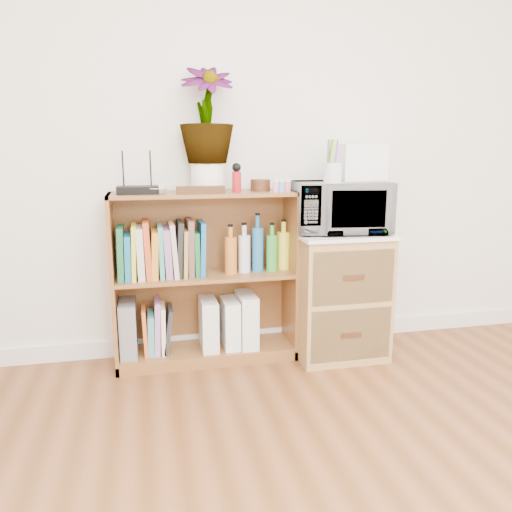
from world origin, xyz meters
name	(u,v)px	position (x,y,z in m)	size (l,w,h in m)	color
skirting_board	(261,336)	(0.00, 2.24, 0.05)	(4.00, 0.02, 0.10)	white
bookshelf	(205,278)	(-0.35, 2.10, 0.47)	(1.00, 0.30, 0.95)	brown
wicker_unit	(337,295)	(0.40, 2.02, 0.35)	(0.50, 0.45, 0.70)	#9E7542
microwave	(340,207)	(0.40, 2.02, 0.86)	(0.51, 0.34, 0.28)	silver
pen_cup	(333,173)	(0.31, 1.92, 1.05)	(0.09, 0.09, 0.10)	silver
small_appliance	(359,163)	(0.54, 2.10, 1.10)	(0.25, 0.21, 0.20)	white
router	(138,190)	(-0.69, 2.08, 0.97)	(0.21, 0.14, 0.04)	black
white_bowl	(155,190)	(-0.60, 2.07, 0.97)	(0.13, 0.13, 0.03)	white
plant_pot	(208,178)	(-0.32, 2.12, 1.03)	(0.18, 0.18, 0.15)	white
potted_plant	(206,115)	(-0.32, 2.12, 1.35)	(0.28, 0.28, 0.50)	#2C6E2D
trinket_box	(201,190)	(-0.38, 2.00, 0.97)	(0.25, 0.06, 0.04)	#321E0D
kokeshi_doll	(237,182)	(-0.18, 2.06, 1.00)	(0.05, 0.05, 0.11)	#AC151D
wooden_bowl	(260,185)	(-0.03, 2.11, 0.98)	(0.11, 0.11, 0.06)	#3A200F
paint_jars	(282,187)	(0.06, 2.01, 0.98)	(0.10, 0.04, 0.05)	pink
file_box	(128,328)	(-0.78, 2.10, 0.22)	(0.09, 0.24, 0.30)	slate
magazine_holder_left	(209,323)	(-0.34, 2.09, 0.21)	(0.09, 0.23, 0.29)	silver
magazine_holder_mid	(230,323)	(-0.21, 2.09, 0.21)	(0.09, 0.22, 0.27)	white
magazine_holder_right	(247,319)	(-0.12, 2.09, 0.22)	(0.10, 0.24, 0.30)	white
cookbooks	(162,251)	(-0.58, 2.10, 0.64)	(0.46, 0.20, 0.31)	#1A6137
liquor_bottles	(264,246)	(-0.01, 2.10, 0.64)	(0.46, 0.07, 0.32)	#C66E25
lower_books	(157,329)	(-0.63, 2.10, 0.20)	(0.17, 0.19, 0.30)	orange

